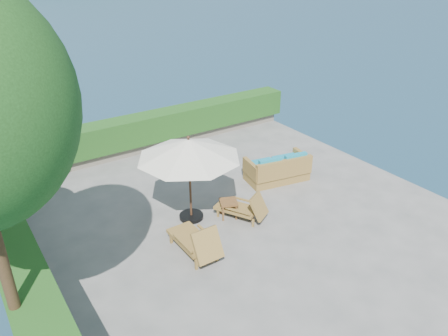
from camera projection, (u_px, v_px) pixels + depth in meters
ground at (231, 215)px, 12.49m from camera, size 12.00×12.00×0.00m
foundation at (231, 259)px, 13.19m from camera, size 12.00×12.00×3.00m
ocean at (230, 295)px, 13.84m from camera, size 600.00×600.00×0.00m
planter_wall_far at (147, 145)px, 16.56m from camera, size 12.00×0.60×0.36m
planter_wall_left at (23, 286)px, 9.62m from camera, size 0.60×12.00×0.36m
hedge_far at (146, 128)px, 16.26m from camera, size 12.40×0.90×1.00m
hedge_left at (16, 261)px, 9.32m from camera, size 0.90×12.40×1.00m
patio_umbrella at (189, 149)px, 11.42m from camera, size 3.18×3.18×2.52m
lounge_left at (196, 241)px, 10.70m from camera, size 0.78×1.69×0.97m
lounge_right at (244, 208)px, 12.19m from camera, size 1.23×1.57×0.84m
side_table at (229, 204)px, 12.25m from camera, size 0.63×0.63×0.51m
wicker_loveseat at (278, 170)px, 14.21m from camera, size 2.17×1.39×0.99m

